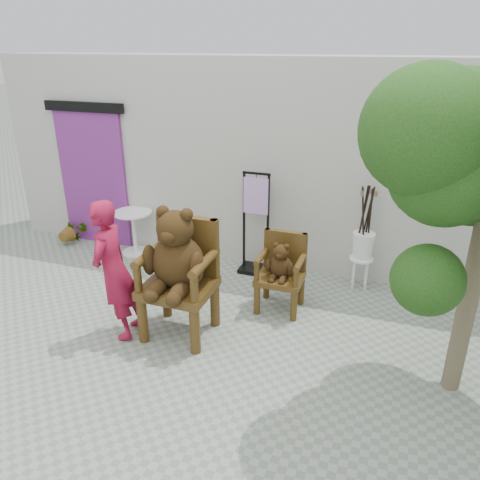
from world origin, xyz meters
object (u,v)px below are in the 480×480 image
Objects in this scene: person at (114,271)px; chair_big at (178,263)px; stool_bucket at (363,245)px; chair_small at (281,267)px; display_stand at (256,235)px; cafe_table at (134,227)px.

chair_big is at bearing 104.47° from person.
chair_small is at bearing -136.18° from stool_bucket.
stool_bucket is at bearing 1.44° from display_stand.
chair_big reaches higher than cafe_table.
chair_big is 2.50m from cafe_table.
chair_small is at bearing 119.72° from person.
cafe_table is at bearing 161.78° from chair_small.
person reaches higher than chair_small.
cafe_table is 2.04m from display_stand.
stool_bucket is at bearing 43.82° from chair_small.
display_stand is (1.02, 2.04, -0.22)m from person.
cafe_table is at bearing -179.98° from stool_bucket.
person is 2.29m from display_stand.
person reaches higher than cafe_table.
chair_big is 1.03× the size of display_stand.
stool_bucket is at bearing 0.02° from cafe_table.
display_stand is at bearing 147.34° from person.
stool_bucket is (2.54, 2.04, -0.16)m from person.
chair_big reaches higher than display_stand.
person reaches higher than stool_bucket.
chair_small is at bearing -18.22° from cafe_table.
chair_small is at bearing -53.65° from display_stand.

